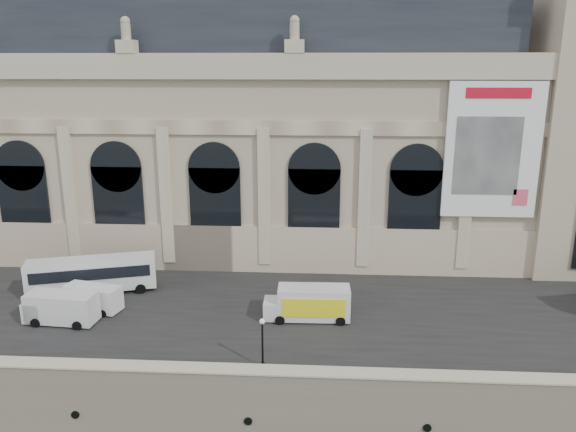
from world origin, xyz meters
name	(u,v)px	position (x,y,z in m)	size (l,w,h in m)	color
quay	(268,257)	(0.00, 35.00, 3.00)	(160.00, 70.00, 6.00)	#7A6F5E
street	(246,303)	(0.00, 14.00, 6.03)	(160.00, 24.00, 0.06)	#2D2D2D
parapet	(219,376)	(0.00, 0.60, 6.62)	(160.00, 1.40, 1.21)	#7A6F5E
museum	(211,130)	(-5.98, 30.86, 19.72)	(69.00, 18.70, 29.10)	tan
bus_left	(92,274)	(-14.70, 15.38, 7.93)	(11.85, 5.69, 3.44)	silver
van_b	(58,308)	(-15.08, 9.03, 7.35)	(6.09, 2.82, 2.64)	silver
van_c	(90,298)	(-13.43, 11.60, 7.18)	(5.47, 3.08, 2.30)	silver
box_truck	(309,303)	(5.81, 10.92, 7.47)	(7.30, 2.73, 2.92)	silver
lamp_right	(262,344)	(2.73, 2.79, 7.91)	(0.39, 0.39, 3.85)	black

